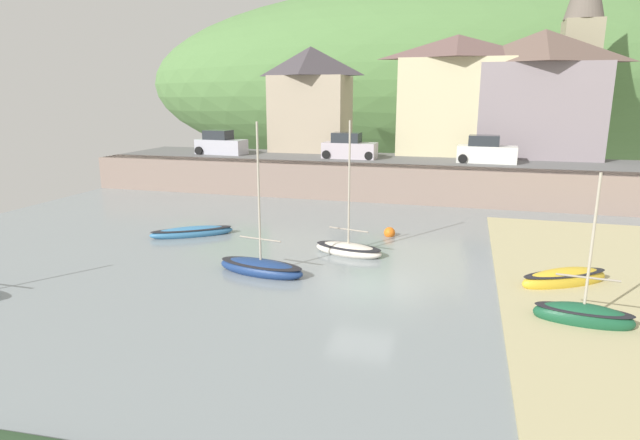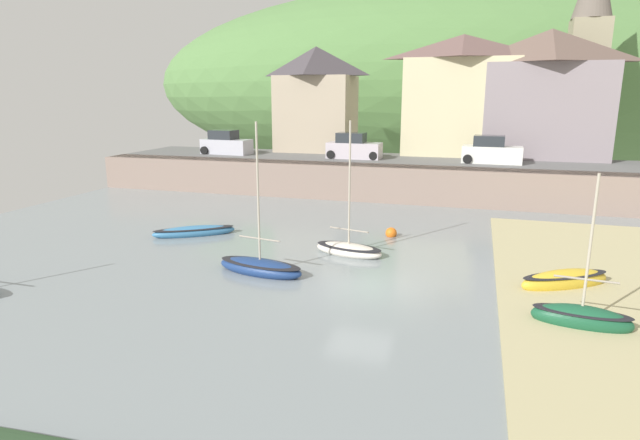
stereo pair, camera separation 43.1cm
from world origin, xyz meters
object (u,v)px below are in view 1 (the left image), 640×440
at_px(waterfront_building_centre, 455,95).
at_px(parked_car_by_wall, 349,148).
at_px(parked_car_near_slipway, 221,144).
at_px(church_with_spire, 580,47).
at_px(sailboat_blue_trim, 583,316).
at_px(waterfront_building_right, 540,94).
at_px(dinghy_open_wooden, 564,279).
at_px(sailboat_nearest_shore, 348,249).
at_px(mooring_buoy, 389,233).
at_px(parked_car_end_of_row, 486,151).
at_px(sailboat_far_left, 192,232).
at_px(waterfront_building_left, 311,99).
at_px(sailboat_white_hull, 261,267).

relative_size(waterfront_building_centre, parked_car_by_wall, 2.24).
bearing_deg(parked_car_by_wall, parked_car_near_slipway, -178.25).
height_order(church_with_spire, parked_car_near_slipway, church_with_spire).
height_order(sailboat_blue_trim, parked_car_near_slipway, sailboat_blue_trim).
xyz_separation_m(church_with_spire, parked_car_near_slipway, (-27.79, -8.50, -7.68)).
height_order(waterfront_building_right, parked_car_by_wall, waterfront_building_right).
xyz_separation_m(church_with_spire, dinghy_open_wooden, (-4.38, -27.18, -10.59)).
height_order(waterfront_building_right, sailboat_nearest_shore, waterfront_building_right).
bearing_deg(mooring_buoy, sailboat_nearest_shore, -110.66).
relative_size(church_with_spire, mooring_buoy, 27.89).
bearing_deg(church_with_spire, parked_car_by_wall, -153.42).
distance_m(waterfront_building_centre, mooring_buoy, 19.14).
height_order(parked_car_by_wall, parked_car_end_of_row, same).
relative_size(sailboat_far_left, sailboat_nearest_shore, 0.65).
bearing_deg(church_with_spire, parked_car_end_of_row, -129.11).
bearing_deg(parked_car_end_of_row, waterfront_building_right, 52.96).
distance_m(sailboat_far_left, dinghy_open_wooden, 17.62).
height_order(sailboat_nearest_shore, dinghy_open_wooden, sailboat_nearest_shore).
height_order(sailboat_blue_trim, parked_car_by_wall, sailboat_blue_trim).
xyz_separation_m(church_with_spire, sailboat_blue_trim, (-4.40, -30.79, -10.57)).
distance_m(waterfront_building_right, parked_car_end_of_row, 7.12).
distance_m(sailboat_nearest_shore, sailboat_blue_trim, 10.41).
bearing_deg(parked_car_near_slipway, waterfront_building_centre, 19.24).
relative_size(waterfront_building_right, parked_car_by_wall, 2.29).
height_order(waterfront_building_centre, parked_car_end_of_row, waterfront_building_centre).
height_order(waterfront_building_left, sailboat_white_hull, waterfront_building_left).
distance_m(waterfront_building_right, parked_car_near_slipway, 25.37).
bearing_deg(waterfront_building_right, sailboat_white_hull, -117.52).
height_order(sailboat_white_hull, parked_car_end_of_row, sailboat_white_hull).
relative_size(waterfront_building_left, mooring_buoy, 14.77).
height_order(sailboat_far_left, sailboat_white_hull, sailboat_white_hull).
height_order(church_with_spire, parked_car_by_wall, church_with_spire).
xyz_separation_m(sailboat_nearest_shore, parked_car_near_slipway, (-14.53, 16.81, 2.95)).
height_order(waterfront_building_centre, parked_car_by_wall, waterfront_building_centre).
xyz_separation_m(sailboat_blue_trim, parked_car_near_slipway, (-23.38, 22.29, 2.89)).
height_order(church_with_spire, dinghy_open_wooden, church_with_spire).
bearing_deg(sailboat_blue_trim, sailboat_far_left, 166.32).
height_order(dinghy_open_wooden, sailboat_white_hull, sailboat_white_hull).
bearing_deg(sailboat_nearest_shore, dinghy_open_wooden, 1.51).
bearing_deg(church_with_spire, waterfront_building_centre, -156.99).
distance_m(waterfront_building_left, sailboat_nearest_shore, 23.74).
height_order(sailboat_blue_trim, mooring_buoy, sailboat_blue_trim).
height_order(sailboat_blue_trim, sailboat_white_hull, sailboat_white_hull).
distance_m(waterfront_building_right, church_with_spire, 6.26).
distance_m(sailboat_far_left, mooring_buoy, 10.28).
height_order(waterfront_building_left, parked_car_near_slipway, waterfront_building_left).
height_order(waterfront_building_right, dinghy_open_wooden, waterfront_building_right).
relative_size(sailboat_nearest_shore, mooring_buoy, 10.54).
xyz_separation_m(waterfront_building_left, church_with_spire, (21.37, 4.00, 4.03)).
bearing_deg(church_with_spire, parked_car_near_slipway, -162.99).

